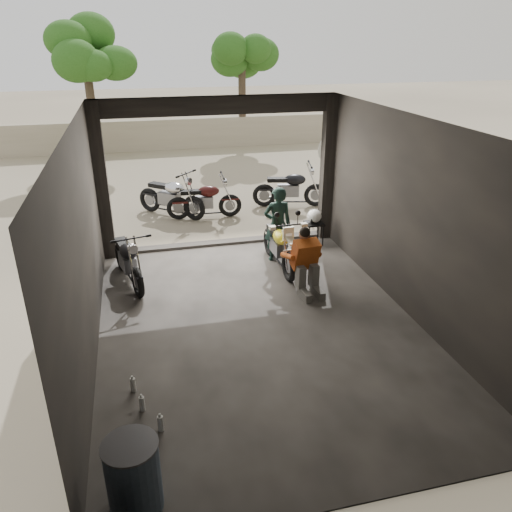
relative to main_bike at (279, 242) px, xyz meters
name	(u,v)px	position (x,y,z in m)	size (l,w,h in m)	color
ground	(259,326)	(-0.92, -2.05, -0.55)	(80.00, 80.00, 0.00)	#7A6D56
garage	(251,240)	(-0.92, -1.50, 0.72)	(7.00, 7.13, 3.20)	#2D2B28
boundary_wall	(175,134)	(-0.92, 11.95, 0.05)	(18.00, 0.30, 1.20)	gray
tree_left	(84,45)	(-3.92, 10.45, 3.43)	(2.20, 2.20, 5.60)	#382B1E
tree_right	(242,55)	(1.88, 11.95, 3.00)	(2.20, 2.20, 5.00)	#382B1E
main_bike	(279,242)	(0.00, 0.00, 0.00)	(0.68, 1.66, 1.11)	beige
left_bike	(127,256)	(-2.92, 0.02, -0.01)	(0.66, 1.60, 1.08)	black
outside_bike_a	(171,193)	(-1.81, 3.67, 0.05)	(0.73, 1.78, 1.20)	black
outside_bike_b	(204,197)	(-1.01, 3.30, 0.00)	(0.68, 1.65, 1.12)	#3F100F
outside_bike_c	(290,185)	(1.38, 3.68, 0.04)	(0.72, 1.75, 1.19)	black
rider	(278,224)	(0.06, 0.35, 0.23)	(0.57, 0.38, 1.57)	black
mechanic	(308,264)	(0.18, -1.18, 0.03)	(0.60, 0.81, 1.17)	#AE4C17
stool	(314,226)	(1.08, 0.95, -0.10)	(0.38, 0.38, 0.53)	black
helmet	(314,216)	(1.07, 0.95, 0.12)	(0.31, 0.33, 0.30)	silver
oil_drum	(134,478)	(-2.92, -5.05, -0.15)	(0.52, 0.52, 0.81)	#3E5268
sign_post	(332,165)	(1.94, 2.25, 0.91)	(0.73, 0.08, 2.19)	black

